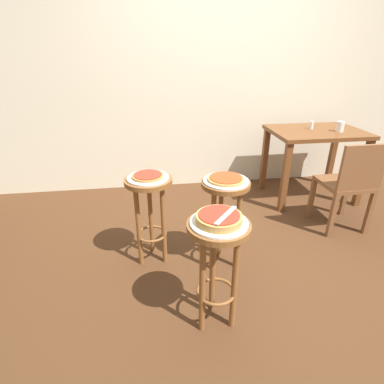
{
  "coord_description": "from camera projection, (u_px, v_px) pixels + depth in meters",
  "views": [
    {
      "loc": [
        -0.84,
        -1.91,
        1.54
      ],
      "look_at": [
        -0.56,
        0.01,
        0.63
      ],
      "focal_mm": 28.42,
      "sensor_mm": 36.0,
      "label": 1
    }
  ],
  "objects": [
    {
      "name": "ground_plane",
      "position": [
        260.0,
        258.0,
        2.48
      ],
      "size": [
        6.0,
        6.0,
        0.0
      ],
      "primitive_type": "plane",
      "color": "#4C2D19"
    },
    {
      "name": "back_wall",
      "position": [
        221.0,
        54.0,
        3.32
      ],
      "size": [
        6.0,
        0.1,
        3.0
      ],
      "primitive_type": "cube",
      "color": "beige",
      "rests_on": "ground_plane"
    },
    {
      "name": "stool_foreground",
      "position": [
        218.0,
        254.0,
        1.7
      ],
      "size": [
        0.35,
        0.35,
        0.7
      ],
      "color": "brown",
      "rests_on": "ground_plane"
    },
    {
      "name": "serving_plate_foreground",
      "position": [
        219.0,
        223.0,
        1.61
      ],
      "size": [
        0.31,
        0.31,
        0.01
      ],
      "primitive_type": "cylinder",
      "color": "silver",
      "rests_on": "stool_foreground"
    },
    {
      "name": "pizza_foreground",
      "position": [
        219.0,
        218.0,
        1.6
      ],
      "size": [
        0.25,
        0.25,
        0.05
      ],
      "color": "tan",
      "rests_on": "serving_plate_foreground"
    },
    {
      "name": "stool_middle",
      "position": [
        225.0,
        206.0,
        2.21
      ],
      "size": [
        0.35,
        0.35,
        0.7
      ],
      "color": "brown",
      "rests_on": "ground_plane"
    },
    {
      "name": "serving_plate_middle",
      "position": [
        226.0,
        181.0,
        2.13
      ],
      "size": [
        0.32,
        0.32,
        0.01
      ],
      "primitive_type": "cylinder",
      "color": "silver",
      "rests_on": "stool_middle"
    },
    {
      "name": "pizza_middle",
      "position": [
        226.0,
        179.0,
        2.12
      ],
      "size": [
        0.26,
        0.26,
        0.02
      ],
      "color": "tan",
      "rests_on": "serving_plate_middle"
    },
    {
      "name": "stool_leftside",
      "position": [
        150.0,
        203.0,
        2.26
      ],
      "size": [
        0.35,
        0.35,
        0.7
      ],
      "color": "brown",
      "rests_on": "ground_plane"
    },
    {
      "name": "serving_plate_leftside",
      "position": [
        148.0,
        178.0,
        2.18
      ],
      "size": [
        0.3,
        0.3,
        0.01
      ],
      "primitive_type": "cylinder",
      "color": "silver",
      "rests_on": "stool_leftside"
    },
    {
      "name": "pizza_leftside",
      "position": [
        148.0,
        176.0,
        2.17
      ],
      "size": [
        0.23,
        0.23,
        0.02
      ],
      "color": "#B78442",
      "rests_on": "serving_plate_leftside"
    },
    {
      "name": "dining_table",
      "position": [
        315.0,
        142.0,
        3.26
      ],
      "size": [
        0.96,
        0.68,
        0.77
      ],
      "color": "brown",
      "rests_on": "ground_plane"
    },
    {
      "name": "cup_near_edge",
      "position": [
        340.0,
        127.0,
        3.12
      ],
      "size": [
        0.08,
        0.08,
        0.1
      ],
      "primitive_type": "cylinder",
      "color": "silver",
      "rests_on": "dining_table"
    },
    {
      "name": "condiment_shaker",
      "position": [
        312.0,
        125.0,
        3.23
      ],
      "size": [
        0.04,
        0.04,
        0.08
      ],
      "primitive_type": "cylinder",
      "color": "white",
      "rests_on": "dining_table"
    },
    {
      "name": "wooden_chair",
      "position": [
        349.0,
        183.0,
        2.7
      ],
      "size": [
        0.41,
        0.41,
        0.85
      ],
      "color": "brown",
      "rests_on": "ground_plane"
    },
    {
      "name": "pizza_server_knife",
      "position": [
        226.0,
        215.0,
        1.58
      ],
      "size": [
        0.16,
        0.18,
        0.01
      ],
      "primitive_type": "cube",
      "rotation": [
        0.0,
        0.0,
        0.87
      ],
      "color": "silver",
      "rests_on": "pizza_foreground"
    }
  ]
}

